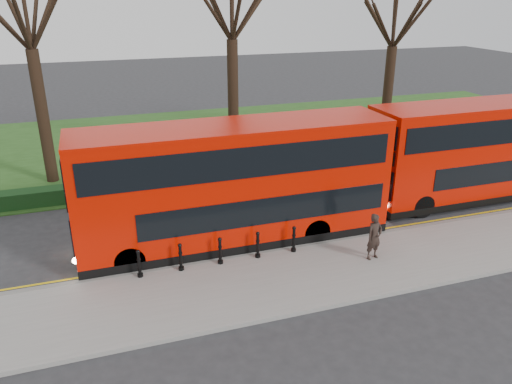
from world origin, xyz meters
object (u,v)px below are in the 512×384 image
object	(u,v)px
pedestrian	(374,237)
bus_rear	(486,151)
bus_lead	(235,185)
bollard_row	(220,251)

from	to	relation	value
pedestrian	bus_rear	bearing A→B (deg)	13.76
bus_lead	pedestrian	xyz separation A→B (m)	(4.38, -3.16, -1.39)
bollard_row	bus_lead	distance (m)	2.73
bus_lead	pedestrian	distance (m)	5.58
bollard_row	pedestrian	distance (m)	5.68
bollard_row	bus_rear	size ratio (longest dim) A/B	0.51
bus_lead	pedestrian	world-z (taller)	bus_lead
bollard_row	bus_rear	distance (m)	14.09
bus_lead	bollard_row	bearing A→B (deg)	-122.20
bollard_row	bus_lead	size ratio (longest dim) A/B	0.49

